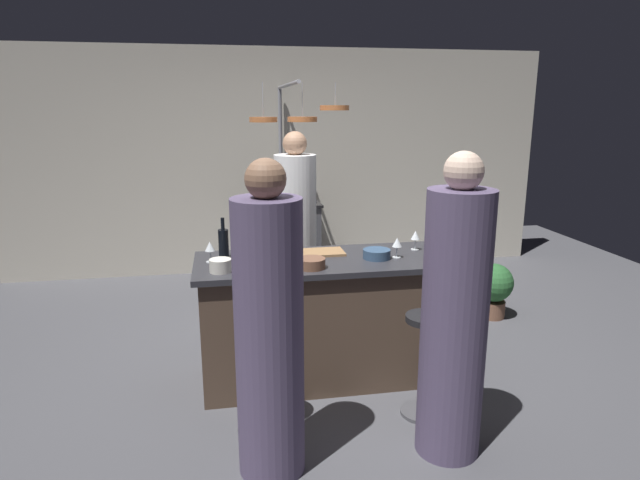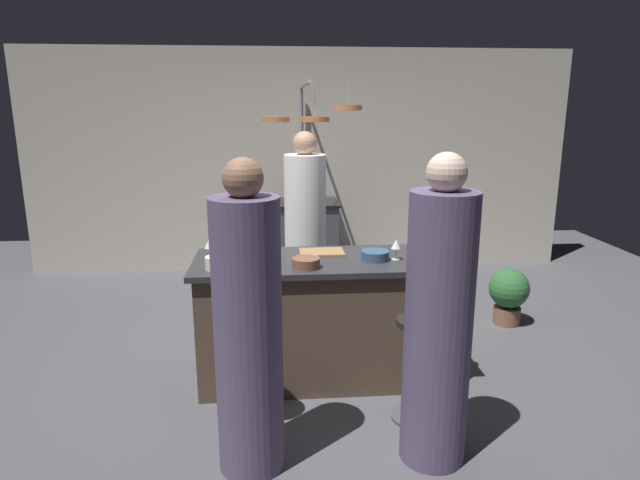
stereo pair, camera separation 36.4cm
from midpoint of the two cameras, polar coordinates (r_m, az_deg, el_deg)
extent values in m
plane|color=#4C4C51|center=(4.14, 2.77, -14.10)|extent=(9.00, 9.00, 0.00)
cube|color=beige|center=(6.52, -0.40, 8.24)|extent=(6.40, 0.16, 2.60)
cube|color=brown|center=(3.96, 2.85, -8.59)|extent=(1.72, 0.66, 0.86)
cube|color=#2D2D33|center=(3.81, 2.93, -2.32)|extent=(1.80, 0.72, 0.04)
cube|color=#47474C|center=(6.28, -0.11, -0.05)|extent=(0.76, 0.60, 0.86)
cube|color=black|center=(6.19, -0.11, 3.95)|extent=(0.80, 0.64, 0.03)
cylinder|color=white|center=(4.84, 0.60, -0.12)|extent=(0.37, 0.37, 1.54)
sphere|color=tan|center=(4.71, 0.62, 10.13)|extent=(0.21, 0.21, 0.21)
cylinder|color=#4C4C51|center=(3.57, -4.52, -18.89)|extent=(0.28, 0.28, 0.02)
cylinder|color=#4C4C51|center=(3.41, -4.62, -14.36)|extent=(0.06, 0.06, 0.62)
cylinder|color=black|center=(3.26, -4.73, -9.28)|extent=(0.26, 0.26, 0.04)
cylinder|color=#594C6B|center=(2.89, -3.94, -10.40)|extent=(0.36, 0.36, 1.51)
sphere|color=#8C664C|center=(2.66, -4.24, 6.49)|extent=(0.21, 0.21, 0.21)
cylinder|color=#4C4C51|center=(3.72, 12.70, -17.78)|extent=(0.28, 0.28, 0.02)
cylinder|color=#4C4C51|center=(3.56, 12.98, -13.38)|extent=(0.06, 0.06, 0.62)
cylinder|color=black|center=(3.42, 13.28, -8.49)|extent=(0.26, 0.26, 0.04)
cylinder|color=#594C6B|center=(3.06, 15.71, -9.32)|extent=(0.36, 0.36, 1.53)
sphere|color=beige|center=(2.84, 16.84, 6.80)|extent=(0.21, 0.21, 0.21)
cylinder|color=gray|center=(6.40, -0.29, 6.10)|extent=(0.04, 0.04, 2.15)
cylinder|color=gray|center=(5.58, 0.34, 16.02)|extent=(0.04, 1.54, 0.04)
cylinder|color=#B26638|center=(4.93, -2.55, 12.57)|extent=(0.25, 0.25, 0.04)
cylinder|color=gray|center=(4.93, -2.57, 14.43)|extent=(0.01, 0.01, 0.32)
cylinder|color=#B26638|center=(4.97, 1.57, 12.60)|extent=(0.27, 0.27, 0.04)
cylinder|color=gray|center=(4.96, 1.60, 14.44)|extent=(0.01, 0.01, 0.32)
cylinder|color=#B26638|center=(5.04, 5.04, 13.70)|extent=(0.27, 0.27, 0.04)
cylinder|color=gray|center=(5.00, 5.14, 14.96)|extent=(0.01, 0.01, 0.22)
cylinder|color=brown|center=(5.35, 20.95, -7.43)|extent=(0.24, 0.24, 0.16)
sphere|color=#2D6633|center=(5.27, 21.20, -4.79)|extent=(0.36, 0.36, 0.36)
cube|color=#997047|center=(3.94, 2.82, -1.34)|extent=(0.32, 0.22, 0.02)
cylinder|color=#382319|center=(3.95, 14.73, -0.28)|extent=(0.05, 0.05, 0.21)
cylinder|color=brown|center=(3.74, 15.68, -0.94)|extent=(0.07, 0.07, 0.24)
cylinder|color=brown|center=(3.70, 15.85, 1.48)|extent=(0.03, 0.03, 0.08)
cylinder|color=black|center=(3.89, -7.48, -0.20)|extent=(0.07, 0.07, 0.21)
cylinder|color=black|center=(3.86, -7.55, 1.89)|extent=(0.03, 0.03, 0.08)
cylinder|color=#B78C8E|center=(3.77, 14.24, -0.97)|extent=(0.07, 0.07, 0.21)
cylinder|color=#B78C8E|center=(3.74, 14.37, 1.19)|extent=(0.03, 0.03, 0.08)
cylinder|color=#143319|center=(3.69, -5.25, -0.71)|extent=(0.07, 0.07, 0.23)
cylinder|color=#143319|center=(3.66, -5.30, 1.69)|extent=(0.03, 0.03, 0.08)
cylinder|color=silver|center=(3.83, -8.88, -2.01)|extent=(0.06, 0.06, 0.01)
cylinder|color=silver|center=(3.82, -8.90, -1.43)|extent=(0.01, 0.01, 0.07)
cone|color=silver|center=(3.80, -8.94, -0.41)|extent=(0.07, 0.07, 0.06)
cylinder|color=silver|center=(4.07, 12.75, -1.25)|extent=(0.06, 0.06, 0.01)
cylinder|color=silver|center=(4.06, 12.78, -0.70)|extent=(0.01, 0.01, 0.07)
cone|color=silver|center=(4.04, 12.83, 0.26)|extent=(0.07, 0.07, 0.06)
cylinder|color=silver|center=(3.84, 10.67, -2.04)|extent=(0.06, 0.06, 0.01)
cylinder|color=silver|center=(3.83, 10.70, -1.46)|extent=(0.01, 0.01, 0.07)
cone|color=silver|center=(3.81, 10.75, -0.45)|extent=(0.07, 0.07, 0.06)
cylinder|color=brown|center=(3.58, 1.42, -2.47)|extent=(0.19, 0.19, 0.07)
cylinder|color=silver|center=(3.59, -8.07, -2.43)|extent=(0.14, 0.14, 0.08)
cylinder|color=#334C6B|center=(3.81, 8.56, -1.64)|extent=(0.19, 0.19, 0.07)
camera|label=1|loc=(0.18, -87.34, 0.66)|focal=30.38mm
camera|label=2|loc=(0.18, 92.66, -0.66)|focal=30.38mm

